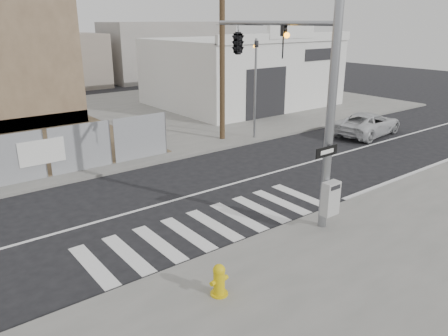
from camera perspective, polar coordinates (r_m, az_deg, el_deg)
ground at (r=15.96m, az=-6.71°, el=-4.26°), size 100.00×100.00×0.00m
sidewalk_far at (r=28.36m, az=-21.68°, el=4.93°), size 50.00×20.00×0.12m
signal_pole at (r=14.63m, az=5.50°, el=13.09°), size 0.96×5.87×7.00m
far_signal_pole at (r=23.34m, az=4.13°, el=12.02°), size 0.16×0.20×5.60m
concrete_wall_right at (r=27.78m, az=-23.55°, el=11.42°), size 5.50×1.30×8.00m
auto_shop at (r=33.63m, az=2.20°, el=12.50°), size 12.00×10.20×5.95m
utility_pole_right at (r=22.93m, az=-0.24°, el=16.27°), size 1.60×0.28×10.00m
fire_hydrant at (r=10.42m, az=-0.65°, el=-14.40°), size 0.50×0.50×0.79m
suv at (r=26.06m, az=18.29°, el=5.51°), size 4.91×2.73×1.30m
traffic_cone_c at (r=19.21m, az=-24.90°, el=-0.36°), size 0.50×0.50×0.75m
traffic_cone_d at (r=19.74m, az=-19.14°, el=0.71°), size 0.44×0.44×0.66m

